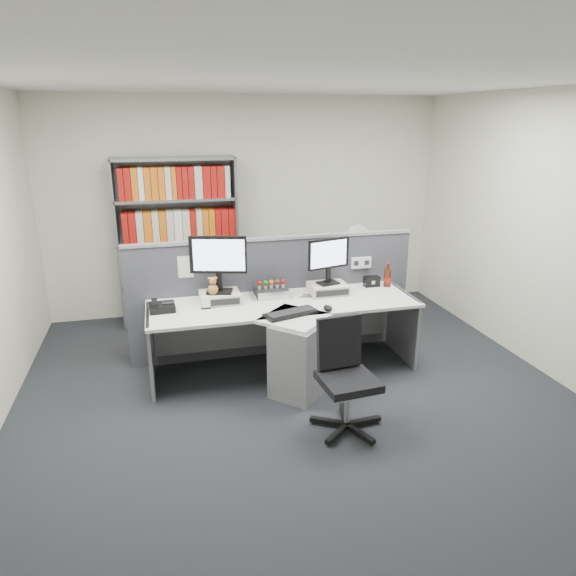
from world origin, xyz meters
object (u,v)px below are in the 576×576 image
object	(u,v)px
shelving_unit	(179,244)
cola_bottle	(387,278)
desk_fan	(356,240)
office_chair	(345,372)
monitor_left	(218,259)
desk_calendar	(206,304)
speaker	(372,281)
filing_cabinet	(354,291)
desktop_pc	(271,292)
keyboard	(291,313)
monitor_right	(329,257)
desk	(289,336)
mouse	(328,308)
desk_phone	(161,307)

from	to	relation	value
shelving_unit	cola_bottle	bearing A→B (deg)	-34.04
desk_fan	office_chair	bearing A→B (deg)	-113.10
monitor_left	desk_calendar	bearing A→B (deg)	-136.67
desk_fan	shelving_unit	bearing A→B (deg)	167.92
speaker	filing_cabinet	size ratio (longest dim) A/B	0.23
desktop_pc	keyboard	xyz separation A→B (m)	(0.05, -0.57, -0.03)
speaker	cola_bottle	xyz separation A→B (m)	(0.16, -0.05, 0.04)
monitor_left	desktop_pc	distance (m)	0.65
monitor_right	desk_calendar	distance (m)	1.30
monitor_right	cola_bottle	distance (m)	0.74
desk_fan	office_chair	distance (m)	2.52
monitor_right	desk_calendar	size ratio (longest dim) A/B	4.29
shelving_unit	desk_fan	size ratio (longest dim) A/B	4.00
desk	desktop_pc	size ratio (longest dim) A/B	8.20
monitor_right	desk_calendar	world-z (taller)	monitor_right
monitor_left	mouse	distance (m)	1.13
monitor_right	desk_fan	distance (m)	1.24
filing_cabinet	monitor_left	bearing A→B (deg)	-150.51
office_chair	speaker	bearing A→B (deg)	59.69
monitor_left	desk_phone	distance (m)	0.69
desktop_pc	desk_phone	bearing A→B (deg)	-170.89
desk_calendar	filing_cabinet	size ratio (longest dim) A/B	0.16
speaker	filing_cabinet	world-z (taller)	speaker
cola_bottle	office_chair	size ratio (longest dim) A/B	0.29
desk_calendar	shelving_unit	distance (m)	1.63
speaker	cola_bottle	bearing A→B (deg)	-16.69
desktop_pc	monitor_right	bearing A→B (deg)	-7.00
desk_calendar	filing_cabinet	bearing A→B (deg)	30.74
cola_bottle	desk_fan	world-z (taller)	desk_fan
monitor_left	desk	bearing A→B (deg)	-32.74
desk_phone	shelving_unit	xyz separation A→B (m)	(0.25, 1.57, 0.22)
cola_bottle	keyboard	bearing A→B (deg)	-154.92
desk_phone	cola_bottle	distance (m)	2.34
office_chair	desk_phone	bearing A→B (deg)	140.48
desk_calendar	monitor_left	bearing A→B (deg)	43.33
monitor_left	keyboard	world-z (taller)	monitor_left
mouse	desk_fan	xyz separation A→B (m)	(0.85, 1.49, 0.27)
cola_bottle	monitor_left	bearing A→B (deg)	-178.12
keyboard	speaker	world-z (taller)	speaker
speaker	desktop_pc	bearing A→B (deg)	-178.18
desk	speaker	bearing A→B (deg)	25.50
keyboard	monitor_left	bearing A→B (deg)	138.94
monitor_right	mouse	world-z (taller)	monitor_right
desk_fan	filing_cabinet	bearing A→B (deg)	90.00
speaker	shelving_unit	world-z (taller)	shelving_unit
mouse	desk_phone	bearing A→B (deg)	166.10
monitor_left	filing_cabinet	xyz separation A→B (m)	(1.80, 1.02, -0.80)
keyboard	shelving_unit	size ratio (longest dim) A/B	0.26
desk_calendar	shelving_unit	size ratio (longest dim) A/B	0.05
monitor_right	cola_bottle	bearing A→B (deg)	4.94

